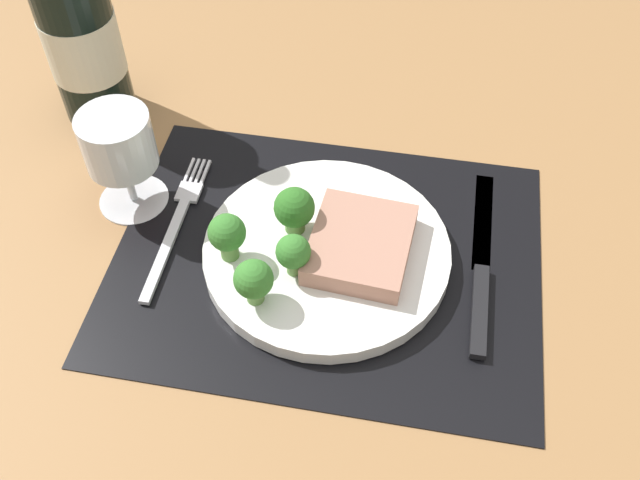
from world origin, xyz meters
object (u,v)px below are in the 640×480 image
fork (176,223)px  plate (327,252)px  wine_glass (119,148)px  steak (361,240)px  knife (481,273)px  wine_bottle (79,32)px

fork → plate: bearing=-3.5°
wine_glass → plate: bearing=-11.2°
steak → fork: bearing=177.2°
knife → wine_glass: 36.83cm
plate → fork: bearing=174.8°
plate → knife: 14.86cm
steak → knife: 11.88cm
steak → wine_glass: size_ratio=0.95×
knife → wine_glass: bearing=175.6°
wine_bottle → wine_glass: wine_bottle is taller
wine_bottle → steak: bearing=-27.2°
wine_glass → fork: bearing=-26.8°
knife → steak: bearing=-178.4°
steak → knife: size_ratio=0.46×
steak → wine_bottle: wine_bottle is taller
fork → wine_glass: 9.24cm
wine_glass → wine_bottle: bearing=123.1°
knife → wine_bottle: wine_bottle is taller
knife → plate: bearing=-176.6°
wine_bottle → wine_glass: (8.65, -13.27, -3.12)cm
fork → steak: bearing=-1.1°
plate → wine_glass: wine_glass is taller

